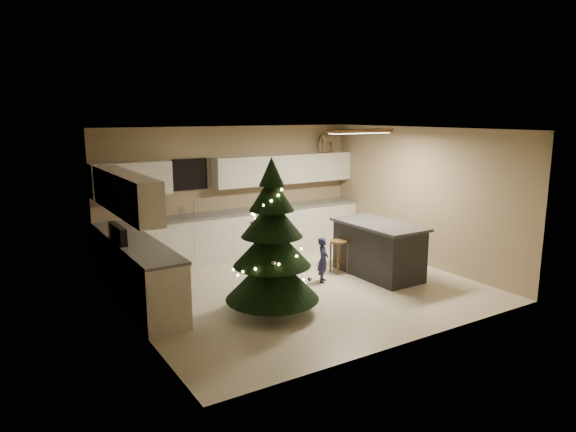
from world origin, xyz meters
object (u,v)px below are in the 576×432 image
Objects in this scene: bar_stool at (339,249)px; rocking_horse at (330,140)px; island at (378,249)px; toddler at (323,260)px; christmas_tree at (272,250)px.

bar_stool is 3.01m from rocking_horse.
island reaches higher than toddler.
christmas_tree is (-1.97, -0.98, 0.48)m from bar_stool.
toddler is 3.48m from rocking_horse.
island is 2.56m from christmas_tree.
christmas_tree is 3.50× the size of rocking_horse.
rocking_horse is at bearing 58.52° from bar_stool.
rocking_horse is (1.25, 2.04, 1.82)m from bar_stool.
island is at bearing -43.16° from bar_stool.
christmas_tree is 1.67m from toddler.
bar_stool is 0.93× the size of rocking_horse.
toddler reaches higher than bar_stool.
island is 3.17m from rocking_horse.
bar_stool is 0.61m from toddler.
christmas_tree is at bearing 160.09° from toddler.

